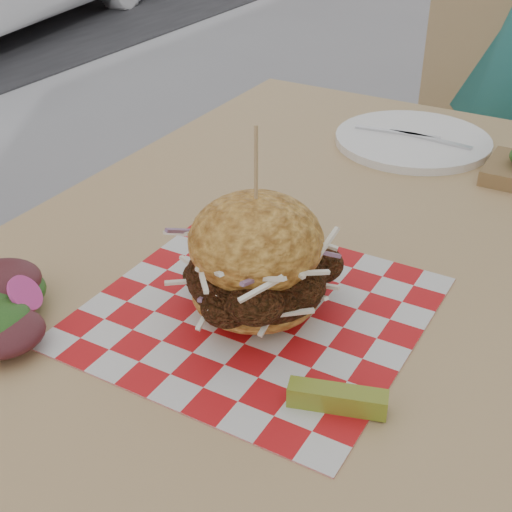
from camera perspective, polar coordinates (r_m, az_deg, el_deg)
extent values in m
cube|color=tan|center=(0.97, 4.68, 0.18)|extent=(0.80, 1.20, 0.04)
cylinder|color=#333338|center=(1.71, 1.78, 0.43)|extent=(0.05, 0.05, 0.71)
cube|color=tan|center=(1.88, 16.60, 5.33)|extent=(0.44, 0.44, 0.04)
cube|color=tan|center=(1.97, 19.59, 13.93)|extent=(0.42, 0.06, 0.50)
cylinder|color=#333338|center=(1.89, 8.69, -1.65)|extent=(0.03, 0.03, 0.43)
cylinder|color=#333338|center=(1.81, 19.06, -4.94)|extent=(0.03, 0.03, 0.43)
cylinder|color=#333338|center=(2.18, 12.74, 2.69)|extent=(0.03, 0.03, 0.43)
cube|color=red|center=(0.82, 0.00, -4.42)|extent=(0.36, 0.36, 0.00)
ellipsoid|color=gold|center=(0.81, 0.00, -2.89)|extent=(0.15, 0.15, 0.05)
ellipsoid|color=brown|center=(0.80, 0.00, -1.70)|extent=(0.16, 0.15, 0.08)
ellipsoid|color=gold|center=(0.77, 0.00, 1.17)|extent=(0.15, 0.15, 0.10)
cylinder|color=tan|center=(0.74, 0.00, 6.35)|extent=(0.00, 0.00, 0.11)
cube|color=olive|center=(0.69, 6.53, -11.25)|extent=(0.10, 0.05, 0.02)
ellipsoid|color=#3F1419|center=(0.82, -18.12, -4.95)|extent=(0.08, 0.08, 0.03)
ellipsoid|color=#144715|center=(0.85, -17.75, -3.64)|extent=(0.08, 0.08, 0.03)
ellipsoid|color=#144715|center=(0.87, -19.67, -3.35)|extent=(0.08, 0.08, 0.03)
cylinder|color=#E740A0|center=(0.83, -17.99, -2.85)|extent=(0.05, 0.05, 0.04)
cylinder|color=white|center=(1.29, 12.43, 9.03)|extent=(0.27, 0.27, 0.01)
cube|color=silver|center=(1.30, 11.22, 9.68)|extent=(0.15, 0.03, 0.00)
cube|color=silver|center=(1.28, 13.76, 9.10)|extent=(0.15, 0.03, 0.00)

